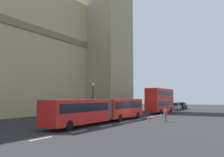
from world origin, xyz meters
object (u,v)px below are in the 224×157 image
articulated_bus (103,109)px  sedan_trailing (182,106)px  sedan_lead (176,107)px  street_lamp (93,98)px  traffic_cone_middle (166,115)px  pedestrian_near_cones (165,115)px  double_decker_bus (160,100)px  traffic_cone_west (148,119)px

articulated_bus → sedan_trailing: 37.89m
sedan_lead → street_lamp: size_ratio=0.83×
traffic_cone_middle → pedestrian_near_cones: size_ratio=0.34×
street_lamp → pedestrian_near_cones: 11.21m
sedan_trailing → double_decker_bus: bearing=179.3°
articulated_bus → street_lamp: bearing=47.8°
sedan_trailing → traffic_cone_middle: 25.17m
sedan_trailing → traffic_cone_middle: sedan_trailing is taller
pedestrian_near_cones → double_decker_bus: bearing=21.1°
sedan_trailing → traffic_cone_west: size_ratio=7.59×
double_decker_bus → sedan_lead: (10.73, -0.12, -1.80)m
traffic_cone_west → pedestrian_near_cones: 2.39m
traffic_cone_middle → articulated_bus: bearing=163.3°
traffic_cone_middle → street_lamp: street_lamp is taller
traffic_cone_west → traffic_cone_middle: (8.55, 0.30, 0.00)m
street_lamp → traffic_cone_west: bearing=-87.7°
articulated_bus → sedan_lead: (32.12, -0.12, -0.83)m
double_decker_bus → street_lamp: street_lamp is taller
articulated_bus → double_decker_bus: bearing=0.0°
traffic_cone_west → street_lamp: bearing=92.3°
pedestrian_near_cones → sedan_trailing: bearing=10.7°
sedan_trailing → traffic_cone_middle: bearing=-171.6°
sedan_lead → traffic_cone_west: sedan_lead is taller
articulated_bus → traffic_cone_middle: size_ratio=32.24×
sedan_trailing → traffic_cone_west: sedan_trailing is taller
articulated_bus → pedestrian_near_cones: bearing=-55.1°
double_decker_bus → sedan_trailing: double_decker_bus is taller
traffic_cone_west → traffic_cone_middle: size_ratio=1.00×
street_lamp → articulated_bus: bearing=-132.2°
sedan_trailing → street_lamp: street_lamp is taller
traffic_cone_middle → pedestrian_near_cones: pedestrian_near_cones is taller
double_decker_bus → traffic_cone_west: bearing=-166.1°
sedan_trailing → sedan_lead: bearing=179.2°
double_decker_bus → street_lamp: bearing=165.4°
double_decker_bus → pedestrian_near_cones: 18.16m
double_decker_bus → pedestrian_near_cones: bearing=-158.9°
double_decker_bus → traffic_cone_middle: size_ratio=18.29×
sedan_trailing → street_lamp: (-33.79, 4.71, 2.14)m
sedan_trailing → pedestrian_near_cones: size_ratio=2.60×
traffic_cone_west → street_lamp: 9.13m
sedan_lead → double_decker_bus: bearing=179.4°
double_decker_bus → pedestrian_near_cones: size_ratio=6.28×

